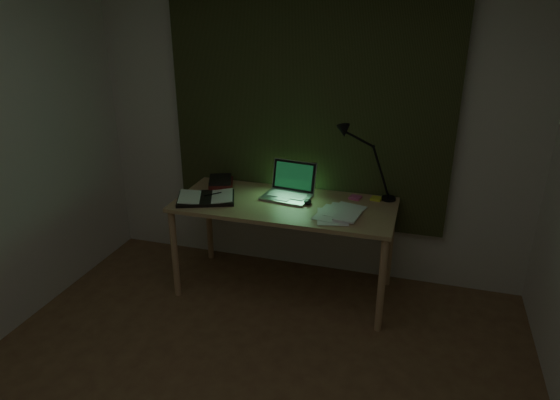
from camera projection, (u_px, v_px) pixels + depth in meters
The scene contains 11 objects.
wall_back at pixel (309, 124), 3.91m from camera, with size 3.50×0.00×2.50m, color silver.
curtain at pixel (308, 100), 3.80m from camera, with size 2.20×0.06×2.00m, color #2C3219.
desk at pixel (284, 248), 3.87m from camera, with size 1.64×0.72×0.75m, color tan, non-canonical shape.
laptop at pixel (286, 183), 3.77m from camera, with size 0.36×0.40×0.26m, color #B8B8BD, non-canonical shape.
open_textbook at pixel (206, 198), 3.78m from camera, with size 0.42×0.30×0.04m, color white, non-canonical shape.
book_stack at pixel (221, 182), 4.01m from camera, with size 0.19×0.23×0.09m, color white, non-canonical shape.
loose_papers at pixel (341, 214), 3.51m from camera, with size 0.35×0.37×0.02m, color white, non-canonical shape.
mouse at pixel (308, 202), 3.71m from camera, with size 0.06×0.09×0.03m, color black.
sticky_yellow at pixel (376, 199), 3.79m from camera, with size 0.08×0.08×0.02m, color yellow.
sticky_pink at pixel (355, 198), 3.80m from camera, with size 0.08×0.08×0.02m, color #E15796.
desk_lamp at pixel (392, 163), 3.68m from camera, with size 0.39×0.30×0.58m, color black, non-canonical shape.
Camera 1 is at (0.89, -1.75, 2.18)m, focal length 32.00 mm.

